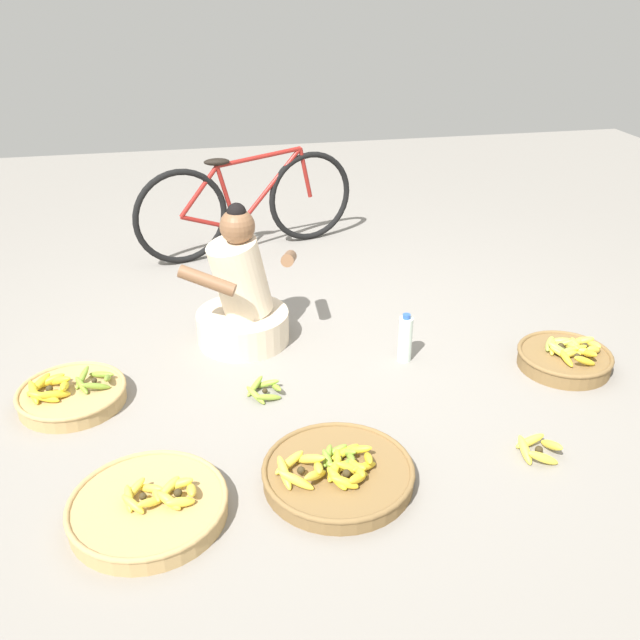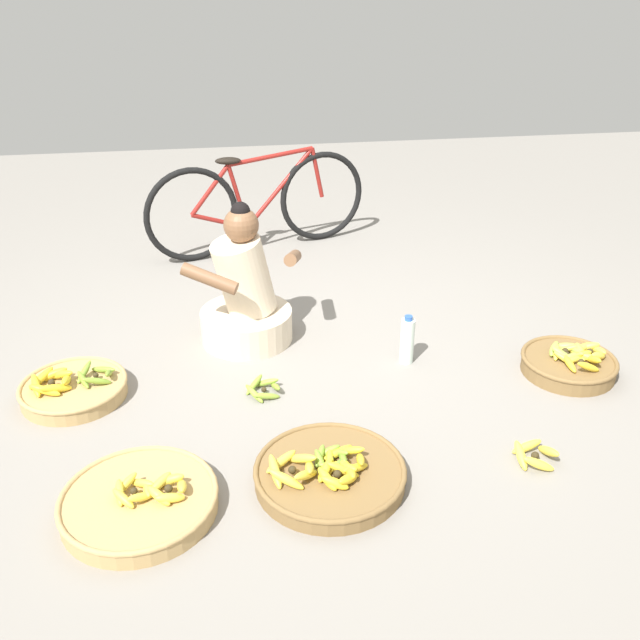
% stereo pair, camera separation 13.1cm
% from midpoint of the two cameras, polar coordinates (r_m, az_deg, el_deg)
% --- Properties ---
extents(ground_plane, '(10.00, 10.00, 0.00)m').
position_cam_midpoint_polar(ground_plane, '(3.77, -1.61, -3.36)').
color(ground_plane, gray).
extents(vendor_woman_front, '(0.68, 0.54, 0.82)m').
position_cam_midpoint_polar(vendor_woman_front, '(3.87, -7.44, 1.70)').
color(vendor_woman_front, beige).
rests_on(vendor_woman_front, ground).
extents(bicycle_leaning, '(1.65, 0.52, 0.73)m').
position_cam_midpoint_polar(bicycle_leaning, '(5.15, -6.71, 9.46)').
color(bicycle_leaning, black).
rests_on(bicycle_leaning, ground).
extents(banana_basket_front_left, '(0.64, 0.64, 0.16)m').
position_cam_midpoint_polar(banana_basket_front_left, '(2.93, 0.15, -12.50)').
color(banana_basket_front_left, brown).
rests_on(banana_basket_front_left, ground).
extents(banana_basket_back_left, '(0.62, 0.62, 0.15)m').
position_cam_midpoint_polar(banana_basket_back_left, '(2.87, -15.26, -14.64)').
color(banana_basket_back_left, tan).
rests_on(banana_basket_back_left, ground).
extents(banana_basket_near_bicycle, '(0.49, 0.49, 0.16)m').
position_cam_midpoint_polar(banana_basket_near_bicycle, '(3.89, 18.68, -2.95)').
color(banana_basket_near_bicycle, brown).
rests_on(banana_basket_near_bicycle, ground).
extents(banana_basket_front_right, '(0.53, 0.53, 0.15)m').
position_cam_midpoint_polar(banana_basket_front_right, '(3.63, -20.83, -5.75)').
color(banana_basket_front_right, tan).
rests_on(banana_basket_front_right, ground).
extents(loose_bananas_back_right, '(0.19, 0.19, 0.09)m').
position_cam_midpoint_polar(loose_bananas_back_right, '(3.20, 16.38, -10.15)').
color(loose_bananas_back_right, yellow).
rests_on(loose_bananas_back_right, ground).
extents(loose_bananas_near_vendor, '(0.19, 0.20, 0.08)m').
position_cam_midpoint_polar(loose_bananas_near_vendor, '(3.48, -5.69, -5.78)').
color(loose_bananas_near_vendor, '#8CAD38').
rests_on(loose_bananas_near_vendor, ground).
extents(water_bottle, '(0.08, 0.08, 0.28)m').
position_cam_midpoint_polar(water_bottle, '(3.73, 6.04, -1.56)').
color(water_bottle, silver).
rests_on(water_bottle, ground).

